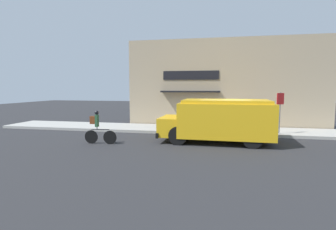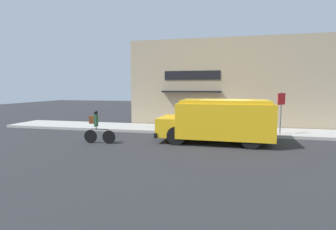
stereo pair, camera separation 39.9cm
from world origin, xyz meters
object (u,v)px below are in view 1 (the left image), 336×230
object	(u,v)px
school_bus	(220,120)
stop_sign_post	(280,106)
trash_bin	(246,120)
cyclist	(98,128)

from	to	relation	value
school_bus	stop_sign_post	size ratio (longest dim) A/B	2.39
school_bus	trash_bin	world-z (taller)	school_bus
cyclist	trash_bin	size ratio (longest dim) A/B	1.64
school_bus	stop_sign_post	distance (m)	3.78
cyclist	trash_bin	xyz separation A→B (m)	(7.04, 5.27, -0.12)
cyclist	stop_sign_post	bearing A→B (deg)	19.52
trash_bin	stop_sign_post	bearing A→B (deg)	-46.89
school_bus	trash_bin	size ratio (longest dim) A/B	5.61
school_bus	cyclist	size ratio (longest dim) A/B	3.41
stop_sign_post	trash_bin	world-z (taller)	stop_sign_post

